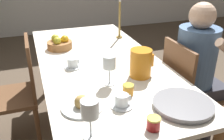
% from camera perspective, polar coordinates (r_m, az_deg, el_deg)
% --- Properties ---
extents(ground_plane, '(20.00, 20.00, 0.00)m').
position_cam_1_polar(ground_plane, '(2.30, -2.43, -14.80)').
color(ground_plane, brown).
extents(dining_table, '(0.89, 1.93, 0.73)m').
position_cam_1_polar(dining_table, '(1.95, -2.77, -0.31)').
color(dining_table, silver).
rests_on(dining_table, ground_plane).
extents(chair_person_side, '(0.42, 0.42, 0.89)m').
position_cam_1_polar(chair_person_side, '(2.06, 16.97, -5.13)').
color(chair_person_side, brown).
rests_on(chair_person_side, ground_plane).
extents(chair_opposite, '(0.42, 0.42, 0.89)m').
position_cam_1_polar(chair_opposite, '(2.14, -20.76, -4.53)').
color(chair_opposite, brown).
rests_on(chair_opposite, ground_plane).
extents(person_seated, '(0.39, 0.41, 1.17)m').
position_cam_1_polar(person_seated, '(2.04, 19.19, 1.07)').
color(person_seated, '#33333D').
rests_on(person_seated, ground_plane).
extents(red_pitcher, '(0.17, 0.14, 0.19)m').
position_cam_1_polar(red_pitcher, '(1.64, 6.56, 1.60)').
color(red_pitcher, orange).
rests_on(red_pitcher, dining_table).
extents(wine_glass_water, '(0.08, 0.08, 0.19)m').
position_cam_1_polar(wine_glass_water, '(1.51, -0.63, 1.49)').
color(wine_glass_water, white).
rests_on(wine_glass_water, dining_table).
extents(wine_glass_juice, '(0.08, 0.08, 0.19)m').
position_cam_1_polar(wine_glass_juice, '(1.08, -5.07, -9.31)').
color(wine_glass_juice, white).
rests_on(wine_glass_juice, dining_table).
extents(teacup_near_person, '(0.13, 0.13, 0.07)m').
position_cam_1_polar(teacup_near_person, '(1.34, 2.26, -7.14)').
color(teacup_near_person, silver).
rests_on(teacup_near_person, dining_table).
extents(teacup_across, '(0.13, 0.13, 0.07)m').
position_cam_1_polar(teacup_across, '(1.80, -8.98, 1.47)').
color(teacup_across, silver).
rests_on(teacup_across, dining_table).
extents(serving_tray, '(0.32, 0.32, 0.03)m').
position_cam_1_polar(serving_tray, '(1.40, 15.92, -7.63)').
color(serving_tray, gray).
rests_on(serving_tray, dining_table).
extents(bread_plate, '(0.22, 0.22, 0.08)m').
position_cam_1_polar(bread_plate, '(1.34, -6.89, -7.90)').
color(bread_plate, silver).
rests_on(bread_plate, dining_table).
extents(jam_jar_amber, '(0.07, 0.07, 0.06)m').
position_cam_1_polar(jam_jar_amber, '(1.20, 9.48, -11.81)').
color(jam_jar_amber, '#A81E1E').
rests_on(jam_jar_amber, dining_table).
extents(jam_jar_red, '(0.07, 0.07, 0.06)m').
position_cam_1_polar(jam_jar_red, '(1.45, 3.72, -4.38)').
color(jam_jar_red, '#C67A1E').
rests_on(jam_jar_red, dining_table).
extents(fruit_bowl, '(0.21, 0.21, 0.12)m').
position_cam_1_polar(fruit_bowl, '(2.18, -11.90, 5.90)').
color(fruit_bowl, '#9E6B3D').
rests_on(fruit_bowl, dining_table).
extents(candlestick_tall, '(0.06, 0.06, 0.39)m').
position_cam_1_polar(candlestick_tall, '(2.39, 1.74, 11.03)').
color(candlestick_tall, olive).
rests_on(candlestick_tall, dining_table).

